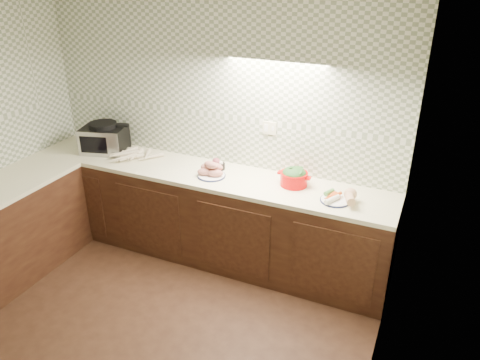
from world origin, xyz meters
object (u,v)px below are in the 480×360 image
at_px(toaster_oven, 104,138).
at_px(onion_bowl, 217,165).
at_px(sweet_potato_plate, 211,171).
at_px(parsnip_pile, 137,159).
at_px(veg_plate, 342,196).
at_px(dutch_oven, 294,177).

xyz_separation_m(toaster_oven, onion_bowl, (1.26, 0.07, -0.10)).
relative_size(toaster_oven, sweet_potato_plate, 1.94).
distance_m(parsnip_pile, sweet_potato_plate, 0.82).
bearing_deg(veg_plate, sweet_potato_plate, -179.83).
distance_m(toaster_oven, sweet_potato_plate, 1.29).
bearing_deg(sweet_potato_plate, parsnip_pile, -179.18).
height_order(onion_bowl, veg_plate, veg_plate).
height_order(parsnip_pile, onion_bowl, onion_bowl).
xyz_separation_m(parsnip_pile, dutch_oven, (1.57, 0.14, 0.05)).
relative_size(dutch_oven, veg_plate, 0.97).
bearing_deg(onion_bowl, veg_plate, -7.73).
bearing_deg(dutch_oven, sweet_potato_plate, -166.66).
height_order(toaster_oven, onion_bowl, toaster_oven).
bearing_deg(onion_bowl, parsnip_pile, -167.11).
xyz_separation_m(sweet_potato_plate, dutch_oven, (0.75, 0.13, 0.03)).
height_order(dutch_oven, veg_plate, dutch_oven).
xyz_separation_m(parsnip_pile, sweet_potato_plate, (0.82, 0.01, 0.02)).
bearing_deg(toaster_oven, onion_bowl, -12.01).
relative_size(onion_bowl, veg_plate, 0.45).
distance_m(parsnip_pile, veg_plate, 2.03).
height_order(toaster_oven, parsnip_pile, toaster_oven).
relative_size(onion_bowl, dutch_oven, 0.47).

